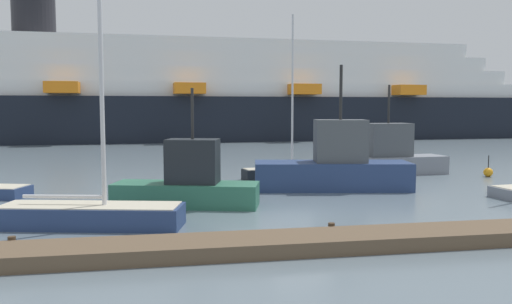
# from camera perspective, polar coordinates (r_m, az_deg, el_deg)

# --- Properties ---
(ground_plane) EXTENTS (600.00, 600.00, 0.00)m
(ground_plane) POSITION_cam_1_polar(r_m,az_deg,el_deg) (22.57, 4.95, -7.00)
(ground_plane) COLOR slate
(dock_pier) EXTENTS (26.37, 2.28, 0.59)m
(dock_pier) POSITION_cam_1_polar(r_m,az_deg,el_deg) (17.80, 9.39, -9.49)
(dock_pier) COLOR brown
(dock_pier) RESTS_ON ground_plane
(sailboat_0) EXTENTS (7.41, 3.55, 13.47)m
(sailboat_0) POSITION_cam_1_polar(r_m,az_deg,el_deg) (21.44, -17.58, -6.11)
(sailboat_0) COLOR navy
(sailboat_0) RESTS_ON ground_plane
(sailboat_3) EXTENTS (5.79, 2.17, 10.54)m
(sailboat_3) POSITION_cam_1_polar(r_m,az_deg,el_deg) (34.04, 3.26, -2.03)
(sailboat_3) COLOR black
(sailboat_3) RESTS_ON ground_plane
(fishing_boat_0) EXTENTS (9.03, 4.11, 6.99)m
(fishing_boat_0) POSITION_cam_1_polar(r_m,az_deg,el_deg) (29.87, 8.53, -1.53)
(fishing_boat_0) COLOR navy
(fishing_boat_0) RESTS_ON ground_plane
(fishing_boat_1) EXTENTS (7.07, 3.84, 5.53)m
(fishing_boat_1) POSITION_cam_1_polar(r_m,az_deg,el_deg) (24.78, -7.39, -3.40)
(fishing_boat_1) COLOR #2D6B51
(fishing_boat_1) RESTS_ON ground_plane
(fishing_boat_2) EXTENTS (7.65, 2.78, 6.17)m
(fishing_boat_2) POSITION_cam_1_polar(r_m,az_deg,el_deg) (37.41, 14.48, -0.43)
(fishing_boat_2) COLOR gray
(fishing_boat_2) RESTS_ON ground_plane
(channel_buoy_0) EXTENTS (0.61, 0.61, 1.43)m
(channel_buoy_0) POSITION_cam_1_polar(r_m,az_deg,el_deg) (38.30, 23.97, -2.02)
(channel_buoy_0) COLOR orange
(channel_buoy_0) RESTS_ON ground_plane
(cruise_ship) EXTENTS (110.53, 20.47, 19.48)m
(cruise_ship) POSITION_cam_1_polar(r_m,az_deg,el_deg) (75.91, -7.98, 6.07)
(cruise_ship) COLOR black
(cruise_ship) RESTS_ON ground_plane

